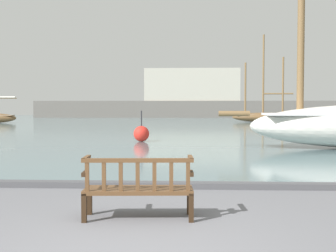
# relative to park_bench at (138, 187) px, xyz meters

# --- Properties ---
(harbor_water) EXTENTS (100.00, 80.00, 0.08)m
(harbor_water) POSITION_rel_park_bench_xyz_m (0.07, 42.56, -0.43)
(harbor_water) COLOR slate
(harbor_water) RESTS_ON ground
(quay_edge_kerb) EXTENTS (40.00, 0.30, 0.12)m
(quay_edge_kerb) POSITION_rel_park_bench_xyz_m (0.07, 2.41, -0.41)
(quay_edge_kerb) COLOR #4C4C50
(quay_edge_kerb) RESTS_ON ground
(park_bench) EXTENTS (1.63, 0.61, 0.92)m
(park_bench) POSITION_rel_park_bench_xyz_m (0.00, 0.00, 0.00)
(park_bench) COLOR #322113
(park_bench) RESTS_ON ground
(sailboat_outer_port) EXTENTS (7.09, 2.46, 9.46)m
(sailboat_outer_port) POSITION_rel_park_bench_xyz_m (9.10, 40.11, 0.35)
(sailboat_outer_port) COLOR brown
(sailboat_outer_port) RESTS_ON harbor_water
(channel_buoy) EXTENTS (0.72, 0.72, 1.42)m
(channel_buoy) POSITION_rel_park_bench_xyz_m (-1.41, 13.14, -0.02)
(channel_buoy) COLOR red
(channel_buoy) RESTS_ON harbor_water
(far_breakwater) EXTENTS (47.14, 2.40, 7.77)m
(far_breakwater) POSITION_rel_park_bench_xyz_m (0.50, 60.03, 2.16)
(far_breakwater) COLOR #66605B
(far_breakwater) RESTS_ON ground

